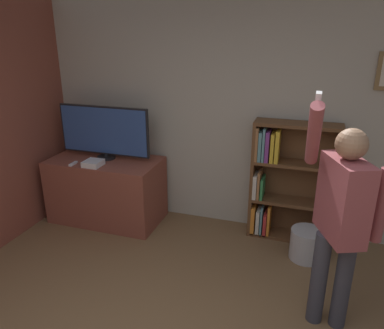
{
  "coord_description": "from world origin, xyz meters",
  "views": [
    {
      "loc": [
        0.87,
        -1.41,
        2.31
      ],
      "look_at": [
        -0.16,
        1.75,
        1.09
      ],
      "focal_mm": 35.0,
      "sensor_mm": 36.0,
      "label": 1
    }
  ],
  "objects_px": {
    "bookshelf": "(283,181)",
    "waste_bin": "(307,244)",
    "game_console": "(93,163)",
    "television": "(104,132)",
    "person": "(341,213)"
  },
  "relations": [
    {
      "from": "television",
      "to": "person",
      "type": "distance_m",
      "value": 2.85
    },
    {
      "from": "television",
      "to": "waste_bin",
      "type": "relative_size",
      "value": 3.34
    },
    {
      "from": "bookshelf",
      "to": "waste_bin",
      "type": "bearing_deg",
      "value": -51.49
    },
    {
      "from": "television",
      "to": "waste_bin",
      "type": "height_order",
      "value": "television"
    },
    {
      "from": "television",
      "to": "game_console",
      "type": "relative_size",
      "value": 5.63
    },
    {
      "from": "person",
      "to": "game_console",
      "type": "bearing_deg",
      "value": -130.03
    },
    {
      "from": "bookshelf",
      "to": "waste_bin",
      "type": "distance_m",
      "value": 0.73
    },
    {
      "from": "waste_bin",
      "to": "game_console",
      "type": "bearing_deg",
      "value": -177.9
    },
    {
      "from": "television",
      "to": "game_console",
      "type": "distance_m",
      "value": 0.42
    },
    {
      "from": "bookshelf",
      "to": "person",
      "type": "relative_size",
      "value": 0.71
    },
    {
      "from": "person",
      "to": "waste_bin",
      "type": "bearing_deg",
      "value": 169.11
    },
    {
      "from": "game_console",
      "to": "person",
      "type": "height_order",
      "value": "person"
    },
    {
      "from": "person",
      "to": "television",
      "type": "bearing_deg",
      "value": -135.49
    },
    {
      "from": "game_console",
      "to": "person",
      "type": "relative_size",
      "value": 0.11
    },
    {
      "from": "television",
      "to": "person",
      "type": "xyz_separation_m",
      "value": [
        2.63,
        -1.1,
        -0.12
      ]
    }
  ]
}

